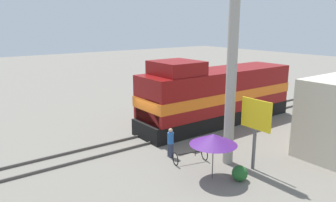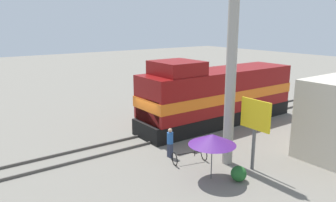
# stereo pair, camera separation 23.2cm
# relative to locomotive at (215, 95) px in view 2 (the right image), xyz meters

# --- Properties ---
(ground_plane) EXTENTS (120.00, 120.00, 0.00)m
(ground_plane) POSITION_rel_locomotive_xyz_m (0.00, -5.23, -2.10)
(ground_plane) COLOR slate
(rail_near) EXTENTS (0.08, 37.39, 0.15)m
(rail_near) POSITION_rel_locomotive_xyz_m (-0.72, -5.23, -2.03)
(rail_near) COLOR #4C4742
(rail_near) RESTS_ON ground_plane
(rail_far) EXTENTS (0.08, 37.39, 0.15)m
(rail_far) POSITION_rel_locomotive_xyz_m (0.72, -5.23, -2.03)
(rail_far) COLOR #4C4742
(rail_far) RESTS_ON ground_plane
(locomotive) EXTENTS (3.20, 12.86, 4.81)m
(locomotive) POSITION_rel_locomotive_xyz_m (0.00, 0.00, 0.00)
(locomotive) COLOR black
(locomotive) RESTS_ON ground_plane
(utility_pole) EXTENTS (1.80, 0.53, 9.88)m
(utility_pole) POSITION_rel_locomotive_xyz_m (5.40, -4.28, 2.87)
(utility_pole) COLOR #9E998E
(utility_pole) RESTS_ON ground_plane
(vendor_umbrella) EXTENTS (2.23, 2.23, 2.21)m
(vendor_umbrella) POSITION_rel_locomotive_xyz_m (6.22, -6.20, -0.14)
(vendor_umbrella) COLOR #4C4C4C
(vendor_umbrella) RESTS_ON ground_plane
(billboard_sign) EXTENTS (1.75, 0.12, 3.60)m
(billboard_sign) POSITION_rel_locomotive_xyz_m (6.71, -3.84, 0.53)
(billboard_sign) COLOR #595959
(billboard_sign) RESTS_ON ground_plane
(shrub_cluster) EXTENTS (0.74, 0.74, 0.74)m
(shrub_cluster) POSITION_rel_locomotive_xyz_m (7.16, -5.34, -1.73)
(shrub_cluster) COLOR #236028
(shrub_cluster) RESTS_ON ground_plane
(person_bystander) EXTENTS (0.34, 0.34, 1.66)m
(person_bystander) POSITION_rel_locomotive_xyz_m (3.05, -6.29, -1.20)
(person_bystander) COLOR #2D3347
(person_bystander) RESTS_ON ground_plane
(bicycle) EXTENTS (1.10, 1.88, 0.70)m
(bicycle) POSITION_rel_locomotive_xyz_m (4.25, -5.90, -1.74)
(bicycle) COLOR black
(bicycle) RESTS_ON ground_plane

